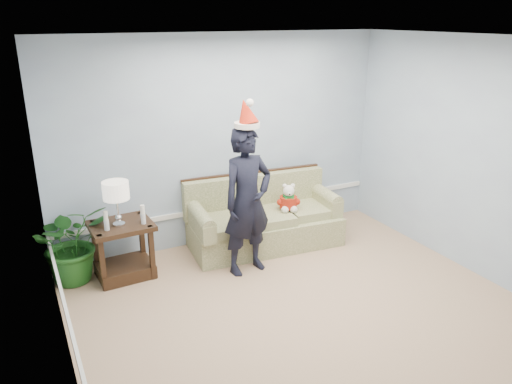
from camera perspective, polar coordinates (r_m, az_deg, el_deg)
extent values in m
cube|color=tan|center=(5.02, 8.31, -15.93)|extent=(4.50, 5.00, 0.02)
cube|color=white|center=(4.10, 10.23, 16.80)|extent=(4.50, 5.00, 0.02)
cube|color=#A0BBCD|center=(6.48, -3.81, 5.82)|extent=(4.50, 0.02, 2.70)
cube|color=#A0BBCD|center=(3.64, -21.47, -6.88)|extent=(0.02, 5.00, 2.70)
cube|color=white|center=(6.73, -3.56, -1.69)|extent=(4.48, 0.03, 0.06)
cube|color=white|center=(4.10, -19.48, -18.18)|extent=(0.03, 4.98, 0.06)
cube|color=#50602D|center=(6.60, 1.03, -4.59)|extent=(2.02, 1.00, 0.37)
cube|color=#50602D|center=(6.23, -3.70, -3.73)|extent=(0.63, 0.72, 0.11)
cube|color=#50602D|center=(6.47, 1.23, -2.78)|extent=(0.63, 0.72, 0.11)
cube|color=#50602D|center=(6.75, 5.78, -1.89)|extent=(0.63, 0.72, 0.11)
cube|color=#50602D|center=(6.69, -0.20, -0.11)|extent=(1.96, 0.35, 0.52)
cube|color=black|center=(6.67, -0.45, 2.17)|extent=(1.95, 0.23, 0.05)
cube|color=#50602D|center=(6.15, -6.36, -3.56)|extent=(0.24, 0.85, 0.22)
cube|color=#50602D|center=(6.92, 7.61, -0.94)|extent=(0.24, 0.85, 0.22)
cube|color=#342213|center=(5.86, -15.19, -3.75)|extent=(0.71, 0.60, 0.06)
cube|color=#342213|center=(6.10, -14.73, -8.56)|extent=(0.64, 0.53, 0.15)
cube|color=#342213|center=(5.75, -17.15, -7.76)|extent=(0.06, 0.06, 0.66)
cube|color=#342213|center=(5.84, -11.82, -6.82)|extent=(0.06, 0.06, 0.66)
cube|color=#342213|center=(6.15, -17.89, -6.02)|extent=(0.06, 0.06, 0.66)
cube|color=#342213|center=(6.23, -12.90, -5.17)|extent=(0.06, 0.06, 0.66)
cylinder|color=silver|center=(5.80, -15.38, -3.57)|extent=(0.14, 0.14, 0.03)
sphere|color=silver|center=(5.77, -15.45, -2.87)|extent=(0.08, 0.08, 0.08)
cylinder|color=silver|center=(5.73, -15.56, -1.70)|extent=(0.02, 0.02, 0.29)
cylinder|color=beige|center=(5.66, -15.74, 0.18)|extent=(0.29, 0.29, 0.20)
cylinder|color=silver|center=(5.70, -16.70, -3.62)|extent=(0.06, 0.06, 0.12)
cylinder|color=white|center=(5.66, -16.81, -2.60)|extent=(0.05, 0.05, 0.10)
cylinder|color=silver|center=(5.77, -12.77, -2.98)|extent=(0.06, 0.06, 0.12)
cylinder|color=white|center=(5.73, -12.85, -1.96)|extent=(0.05, 0.05, 0.10)
imported|color=#1C561B|center=(6.02, -20.27, -5.45)|extent=(0.93, 0.83, 0.93)
imported|color=black|center=(5.71, -0.99, -1.10)|extent=(0.70, 0.52, 1.74)
cylinder|color=silver|center=(5.46, -1.04, 7.68)|extent=(0.36, 0.36, 0.06)
cone|color=#AF2112|center=(5.45, -1.16, 9.17)|extent=(0.32, 0.37, 0.33)
sphere|color=silver|center=(5.35, -0.71, 10.17)|extent=(0.09, 0.09, 0.09)
sphere|color=silver|center=(6.50, 3.72, -1.16)|extent=(0.21, 0.21, 0.21)
cylinder|color=#AF2112|center=(6.50, 3.72, -1.16)|extent=(0.29, 0.29, 0.15)
cylinder|color=#136925|center=(6.47, 3.73, -0.47)|extent=(0.19, 0.19, 0.03)
sphere|color=silver|center=(6.42, 3.70, -2.07)|extent=(0.10, 0.10, 0.10)
sphere|color=silver|center=(6.47, 4.57, -1.90)|extent=(0.10, 0.10, 0.10)
sphere|color=silver|center=(6.44, 3.79, 0.13)|extent=(0.15, 0.15, 0.15)
sphere|color=black|center=(6.37, 4.19, -0.22)|extent=(0.02, 0.02, 0.02)
sphere|color=silver|center=(6.40, 3.35, 0.64)|extent=(0.06, 0.06, 0.06)
sphere|color=silver|center=(6.45, 4.17, 0.78)|extent=(0.06, 0.06, 0.06)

